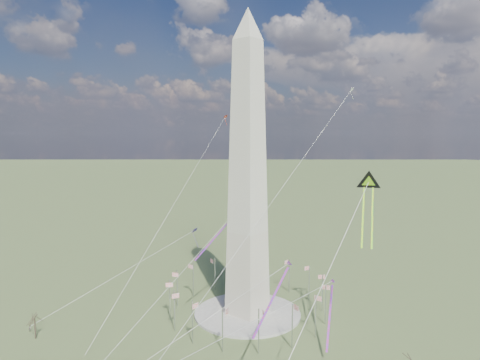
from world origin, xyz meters
The scene contains 13 objects.
ground centered at (0.00, 0.00, 0.00)m, with size 2000.00×2000.00×0.00m, color #3F552A.
plaza centered at (0.00, 0.00, 0.40)m, with size 36.00×36.00×0.80m, color #B0ACA0.
washington_monument centered at (0.00, 0.00, 47.95)m, with size 15.56×15.56×100.00m.
flagpole_ring centered at (0.00, 0.00, 7.27)m, with size 54.40×54.40×13.00m.
tree_far centered at (-38.79, -53.62, 6.70)m, with size 5.38×5.38×9.41m.
person_west centered at (-44.84, -52.42, 0.92)m, with size 0.90×0.70×1.84m, color gray.
kite_delta_black centered at (38.09, 7.40, 46.40)m, with size 13.14×21.91×18.03m.
kite_diamond_purple centered at (-33.50, 8.61, 21.90)m, with size 1.68×2.66×8.31m.
kite_streamer_left centered at (25.95, -20.61, 21.19)m, with size 4.00×20.29×13.96m.
kite_streamer_mid centered at (-7.24, -1.71, 31.23)m, with size 2.25×23.86×16.38m.
kite_streamer_right centered at (29.99, 1.68, 10.66)m, with size 9.20×19.17×13.98m.
kite_small_red centered at (-35.44, 29.76, 67.89)m, with size 1.28×2.05×4.60m.
kite_small_white centered at (12.74, 49.79, 77.81)m, with size 1.50×2.23×4.73m.
Camera 1 is at (85.98, -109.70, 61.27)m, focal length 32.00 mm.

